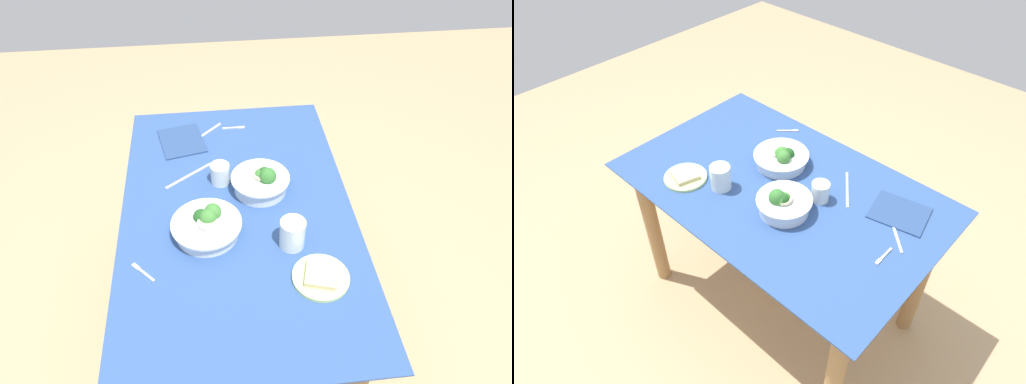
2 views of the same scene
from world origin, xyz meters
The scene contains 12 objects.
ground_plane centered at (0.00, 0.00, 0.00)m, with size 6.00×6.00×0.00m, color tan.
dining_table centered at (0.00, 0.00, 0.64)m, with size 1.30×0.81×0.77m.
broccoli_bowl_far centered at (-0.10, 0.10, 0.81)m, with size 0.21×0.21×0.11m.
broccoli_bowl_near centered at (0.09, -0.11, 0.81)m, with size 0.24×0.24×0.10m.
bread_side_plate centered at (0.32, 0.23, 0.78)m, with size 0.18×0.18×0.03m.
water_glass_center centered at (0.17, 0.16, 0.83)m, with size 0.08×0.08×0.10m, color silver.
water_glass_side centered at (-0.16, -0.05, 0.81)m, with size 0.07×0.07×0.08m, color silver.
fork_by_far_bowl centered at (0.23, -0.32, 0.78)m, with size 0.08×0.08×0.00m.
fork_by_near_bowl centered at (-0.50, 0.03, 0.78)m, with size 0.01×0.10×0.00m.
table_knife_left centered at (-0.21, -0.17, 0.78)m, with size 0.21×0.01×0.00m, color #B7B7BC.
table_knife_right centered at (-0.48, -0.10, 0.78)m, with size 0.18×0.01×0.00m, color #B7B7BC.
napkin_folded_upper centered at (-0.43, -0.20, 0.78)m, with size 0.21×0.17×0.01m, color navy.
Camera 2 is at (-0.90, 1.02, 1.99)m, focal length 31.70 mm.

